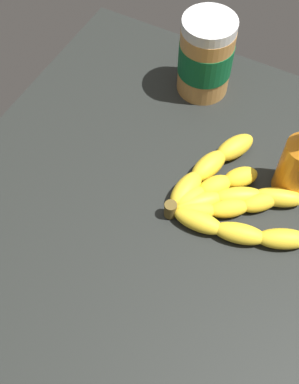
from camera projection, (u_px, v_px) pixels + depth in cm
name	position (u px, v px, depth cm)	size (l,w,h in cm)	color
ground_plane	(164.00, 208.00, 80.37)	(76.53, 70.17, 4.15)	black
banana_bunch	(225.00, 197.00, 77.13)	(22.17, 23.71, 3.62)	yellow
peanut_butter_jar	(206.00, 57.00, 86.02)	(9.91, 9.91, 15.46)	#BF8442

